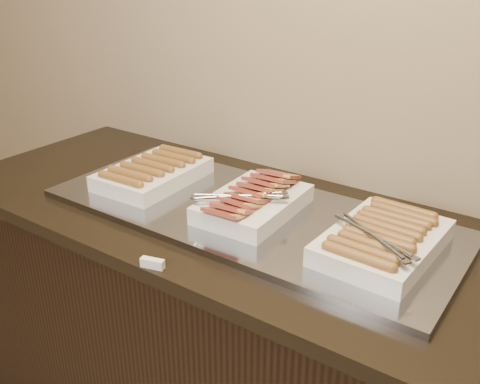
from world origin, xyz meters
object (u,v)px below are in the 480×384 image
at_px(counter, 253,343).
at_px(warming_tray, 247,213).
at_px(dish_center, 253,201).
at_px(dish_left, 153,173).
at_px(dish_right, 382,240).

bearing_deg(counter, warming_tray, 180.00).
bearing_deg(dish_center, counter, 40.53).
distance_m(dish_left, dish_right, 0.77).
distance_m(warming_tray, dish_left, 0.37).
height_order(warming_tray, dish_left, dish_left).
height_order(dish_left, dish_right, dish_right).
relative_size(counter, dish_right, 5.61).
distance_m(counter, dish_left, 0.63).
distance_m(counter, dish_right, 0.63).
bearing_deg(dish_left, dish_center, -2.93).
bearing_deg(warming_tray, dish_right, -0.54).
xyz_separation_m(counter, dish_center, (-0.00, -0.00, 0.50)).
xyz_separation_m(warming_tray, dish_right, (0.40, -0.00, 0.04)).
xyz_separation_m(counter, dish_left, (-0.39, 0.00, 0.50)).
bearing_deg(dish_center, warming_tray, 165.25).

